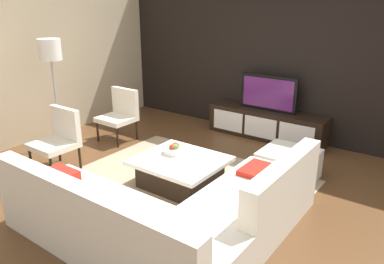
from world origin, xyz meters
TOP-DOWN VIEW (x-y plane):
  - ground_plane at (0.00, 0.00)m, footprint 14.00×14.00m
  - feature_wall_back at (0.00, 2.70)m, footprint 6.40×0.12m
  - side_wall_left at (-3.20, 0.20)m, footprint 0.12×5.20m
  - area_rug at (-0.10, 0.00)m, footprint 2.99×2.65m
  - media_console at (-0.00, 2.40)m, footprint 2.06×0.47m
  - television at (0.00, 2.40)m, footprint 1.01×0.06m
  - sectional_couch at (0.53, -0.88)m, footprint 2.52×2.38m
  - coffee_table at (-0.10, 0.10)m, footprint 1.08×0.96m
  - accent_chair_near at (-1.81, -0.47)m, footprint 0.56×0.54m
  - floor_lamp at (-2.52, 0.02)m, footprint 0.34×0.34m
  - ottoman at (0.94, 1.11)m, footprint 0.70×0.70m
  - fruit_bowl at (-0.28, 0.20)m, footprint 0.28×0.28m
  - accent_chair_far at (-2.00, 0.88)m, footprint 0.56×0.53m

SIDE VIEW (x-z plane):
  - ground_plane at x=0.00m, z-range 0.00..0.00m
  - area_rug at x=-0.10m, z-range 0.00..0.01m
  - ottoman at x=0.94m, z-range 0.00..0.40m
  - coffee_table at x=-0.10m, z-range 0.01..0.39m
  - media_console at x=0.00m, z-range 0.00..0.50m
  - sectional_couch at x=0.53m, z-range -0.13..0.68m
  - fruit_bowl at x=-0.28m, z-range 0.36..0.50m
  - accent_chair_near at x=-1.81m, z-range 0.05..0.92m
  - accent_chair_far at x=-2.00m, z-range 0.05..0.92m
  - television at x=0.00m, z-range 0.50..1.10m
  - feature_wall_back at x=0.00m, z-range 0.00..2.80m
  - side_wall_left at x=-3.20m, z-range 0.00..2.80m
  - floor_lamp at x=-2.52m, z-range 0.61..2.35m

